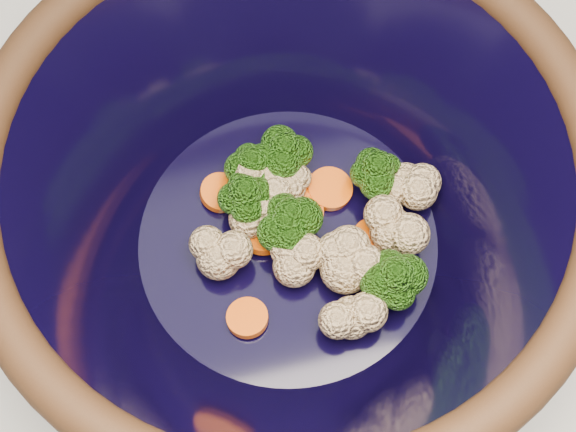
# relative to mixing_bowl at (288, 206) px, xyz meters

# --- Properties ---
(mixing_bowl) EXTENTS (0.38, 0.38, 0.16)m
(mixing_bowl) POSITION_rel_mixing_bowl_xyz_m (0.00, 0.00, 0.00)
(mixing_bowl) COLOR black
(mixing_bowl) RESTS_ON counter
(vegetable_pile) EXTENTS (0.17, 0.15, 0.05)m
(vegetable_pile) POSITION_rel_mixing_bowl_xyz_m (0.02, 0.00, -0.03)
(vegetable_pile) COLOR #608442
(vegetable_pile) RESTS_ON mixing_bowl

